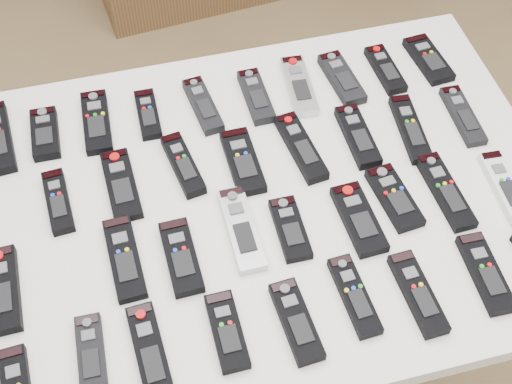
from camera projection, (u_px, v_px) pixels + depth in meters
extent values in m
plane|color=olive|center=(217.00, 377.00, 2.04)|extent=(4.00, 4.00, 0.00)
cube|color=white|center=(256.00, 204.00, 1.48)|extent=(1.25, 0.88, 0.04)
cylinder|color=beige|center=(19.00, 220.00, 1.93)|extent=(0.04, 0.04, 0.74)
cylinder|color=beige|center=(410.00, 141.00, 2.09)|extent=(0.04, 0.04, 0.74)
cube|color=black|center=(45.00, 134.00, 1.55)|extent=(0.06, 0.14, 0.02)
cube|color=black|center=(97.00, 122.00, 1.57)|extent=(0.06, 0.18, 0.02)
cube|color=black|center=(148.00, 114.00, 1.59)|extent=(0.05, 0.14, 0.02)
cube|color=black|center=(203.00, 105.00, 1.60)|extent=(0.07, 0.17, 0.02)
cube|color=black|center=(256.00, 96.00, 1.62)|extent=(0.05, 0.16, 0.02)
cube|color=#B7B7BC|center=(299.00, 86.00, 1.64)|extent=(0.07, 0.18, 0.02)
cube|color=black|center=(342.00, 79.00, 1.65)|extent=(0.07, 0.17, 0.02)
cube|color=black|center=(385.00, 69.00, 1.67)|extent=(0.05, 0.15, 0.02)
cube|color=black|center=(428.00, 59.00, 1.69)|extent=(0.07, 0.16, 0.02)
cube|color=black|center=(58.00, 202.00, 1.44)|extent=(0.05, 0.16, 0.02)
cube|color=black|center=(121.00, 185.00, 1.47)|extent=(0.07, 0.18, 0.02)
cube|color=black|center=(183.00, 165.00, 1.50)|extent=(0.07, 0.17, 0.02)
cube|color=black|center=(243.00, 162.00, 1.50)|extent=(0.06, 0.17, 0.02)
cube|color=black|center=(301.00, 147.00, 1.53)|extent=(0.07, 0.19, 0.02)
cube|color=black|center=(358.00, 136.00, 1.55)|extent=(0.05, 0.17, 0.02)
cube|color=black|center=(410.00, 129.00, 1.56)|extent=(0.06, 0.19, 0.02)
cube|color=black|center=(463.00, 116.00, 1.58)|extent=(0.05, 0.17, 0.02)
cube|color=black|center=(2.00, 290.00, 1.32)|extent=(0.07, 0.18, 0.02)
cube|color=black|center=(125.00, 258.00, 1.36)|extent=(0.06, 0.19, 0.02)
cube|color=black|center=(181.00, 257.00, 1.36)|extent=(0.06, 0.16, 0.02)
cube|color=#B7B7BC|center=(241.00, 229.00, 1.40)|extent=(0.06, 0.20, 0.02)
cube|color=black|center=(290.00, 229.00, 1.40)|extent=(0.06, 0.15, 0.02)
cube|color=black|center=(359.00, 219.00, 1.41)|extent=(0.07, 0.17, 0.02)
cube|color=black|center=(394.00, 198.00, 1.45)|extent=(0.08, 0.16, 0.02)
cube|color=black|center=(445.00, 191.00, 1.46)|extent=(0.06, 0.19, 0.02)
cube|color=silver|center=(505.00, 187.00, 1.46)|extent=(0.06, 0.18, 0.02)
cube|color=black|center=(91.00, 355.00, 1.24)|extent=(0.05, 0.15, 0.02)
cube|color=black|center=(150.00, 353.00, 1.25)|extent=(0.06, 0.19, 0.02)
cube|color=black|center=(227.00, 331.00, 1.27)|extent=(0.05, 0.15, 0.02)
cube|color=black|center=(296.00, 321.00, 1.28)|extent=(0.06, 0.17, 0.02)
cube|color=black|center=(354.00, 296.00, 1.31)|extent=(0.05, 0.17, 0.02)
cube|color=black|center=(418.00, 293.00, 1.31)|extent=(0.06, 0.18, 0.02)
cube|color=black|center=(486.00, 273.00, 1.34)|extent=(0.06, 0.17, 0.02)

